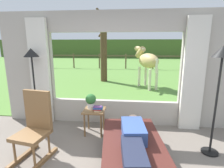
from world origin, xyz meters
name	(u,v)px	position (x,y,z in m)	size (l,w,h in m)	color
back_wall_with_window	(114,71)	(0.00, 2.26, 1.25)	(5.20, 0.12, 2.55)	#ADA599
curtain_panel_left	(40,73)	(-1.69, 2.12, 1.20)	(0.44, 0.10, 2.40)	silver
curtain_panel_right	(193,76)	(1.69, 2.12, 1.20)	(0.44, 0.10, 2.40)	silver
outdoor_pasture_lawn	(126,66)	(0.00, 13.16, 0.01)	(36.00, 21.68, 0.02)	#568438
distant_hill_ridge	(128,49)	(0.00, 23.00, 1.20)	(36.00, 2.00, 2.40)	#445C29
recliner_sofa	(133,154)	(0.43, 0.70, 0.22)	(1.08, 1.79, 0.42)	black
reclining_person	(133,138)	(0.43, 0.65, 0.52)	(0.40, 1.44, 0.22)	#334C8C
rocking_chair	(35,126)	(-1.15, 0.80, 0.55)	(0.57, 0.75, 1.12)	brown
side_table	(94,114)	(-0.36, 1.69, 0.43)	(0.44, 0.44, 0.52)	brown
potted_plant	(91,100)	(-0.44, 1.75, 0.70)	(0.22, 0.22, 0.32)	silver
book_stack	(98,109)	(-0.27, 1.62, 0.57)	(0.20, 0.15, 0.10)	beige
floor_lamp_left	(32,64)	(-1.73, 1.88, 1.42)	(0.32, 0.32, 1.76)	black
floor_lamp_right	(221,68)	(1.77, 1.20, 1.48)	(0.32, 0.32, 1.83)	black
horse	(147,61)	(1.05, 5.83, 1.16)	(1.14, 1.76, 1.73)	tan
pasture_tree	(104,48)	(-0.95, 6.96, 1.67)	(1.16, 1.15, 3.38)	#4C3823
pasture_fence_line	(126,59)	(0.00, 11.62, 0.74)	(16.10, 0.10, 1.10)	brown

